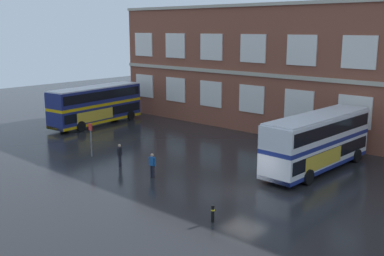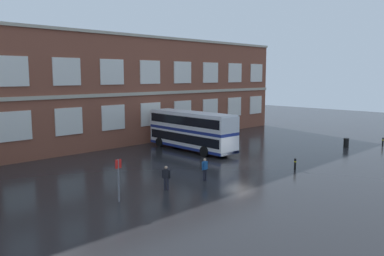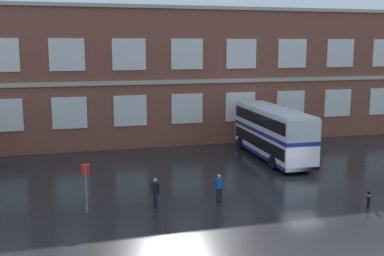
# 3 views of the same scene
# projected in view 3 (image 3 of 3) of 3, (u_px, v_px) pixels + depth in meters

# --- Properties ---
(ground_plane) EXTENTS (120.00, 120.00, 0.00)m
(ground_plane) POSITION_uv_depth(u_px,v_px,m) (289.00, 177.00, 32.92)
(ground_plane) COLOR black
(brick_terminal_building) EXTENTS (51.11, 8.19, 12.38)m
(brick_terminal_building) POSITION_uv_depth(u_px,v_px,m) (201.00, 76.00, 46.61)
(brick_terminal_building) COLOR brown
(brick_terminal_building) RESTS_ON ground
(double_decker_middle) EXTENTS (3.22, 11.10, 4.07)m
(double_decker_middle) POSITION_uv_depth(u_px,v_px,m) (272.00, 132.00, 37.91)
(double_decker_middle) COLOR silver
(double_decker_middle) RESTS_ON ground
(waiting_passenger) EXTENTS (0.44, 0.59, 1.70)m
(waiting_passenger) POSITION_uv_depth(u_px,v_px,m) (155.00, 192.00, 26.54)
(waiting_passenger) COLOR black
(waiting_passenger) RESTS_ON ground
(second_passenger) EXTENTS (0.63, 0.26, 1.70)m
(second_passenger) POSITION_uv_depth(u_px,v_px,m) (219.00, 187.00, 27.38)
(second_passenger) COLOR black
(second_passenger) RESTS_ON ground
(bus_stand_flag) EXTENTS (0.44, 0.10, 2.70)m
(bus_stand_flag) POSITION_uv_depth(u_px,v_px,m) (86.00, 184.00, 25.56)
(bus_stand_flag) COLOR slate
(bus_stand_flag) RESTS_ON ground
(safety_bollard_west) EXTENTS (0.19, 0.19, 0.95)m
(safety_bollard_west) POSITION_uv_depth(u_px,v_px,m) (369.00, 198.00, 26.72)
(safety_bollard_west) COLOR black
(safety_bollard_west) RESTS_ON ground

